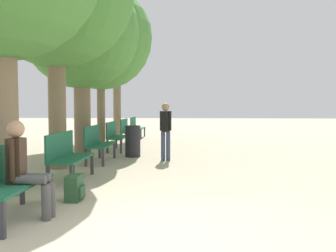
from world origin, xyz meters
TOP-DOWN VIEW (x-y plane):
  - ground_plane at (0.00, 0.00)m, footprint 80.00×80.00m
  - bench_row_0 at (-1.89, 0.54)m, footprint 0.52×1.55m
  - bench_row_1 at (-1.89, 3.05)m, footprint 0.52×1.55m
  - bench_row_2 at (-1.89, 5.57)m, footprint 0.52×1.55m
  - bench_row_3 at (-1.89, 8.08)m, footprint 0.52×1.55m
  - bench_row_4 at (-1.89, 10.60)m, footprint 0.52×1.55m
  - bench_row_5 at (-1.89, 13.12)m, footprint 0.52×1.55m
  - tree_row_2 at (-2.59, 6.66)m, footprint 3.40×3.40m
  - tree_row_3 at (-2.59, 9.07)m, footprint 3.70×3.70m
  - tree_row_4 at (-2.59, 12.16)m, footprint 3.03×3.03m
  - person_seated at (-1.64, 0.58)m, footprint 0.60×0.34m
  - backpack at (-1.27, 1.53)m, footprint 0.25×0.37m
  - pedestrian_near at (-0.08, 5.93)m, footprint 0.32×0.25m
  - trash_bin at (-1.09, 6.64)m, footprint 0.45×0.45m

SIDE VIEW (x-z plane):
  - ground_plane at x=0.00m, z-range 0.00..0.00m
  - backpack at x=-1.27m, z-range 0.00..0.41m
  - trash_bin at x=-1.09m, z-range 0.00..0.92m
  - bench_row_0 at x=-1.89m, z-range 0.07..1.03m
  - bench_row_1 at x=-1.89m, z-range 0.07..1.03m
  - bench_row_2 at x=-1.89m, z-range 0.07..1.03m
  - bench_row_3 at x=-1.89m, z-range 0.07..1.03m
  - bench_row_4 at x=-1.89m, z-range 0.07..1.03m
  - bench_row_5 at x=-1.89m, z-range 0.07..1.03m
  - person_seated at x=-1.64m, z-range 0.05..1.36m
  - pedestrian_near at x=-0.08m, z-range 0.11..1.69m
  - tree_row_2 at x=-2.59m, z-range 0.96..6.36m
  - tree_row_3 at x=-2.59m, z-range 1.02..6.79m
  - tree_row_4 at x=-2.59m, z-range 1.33..7.08m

